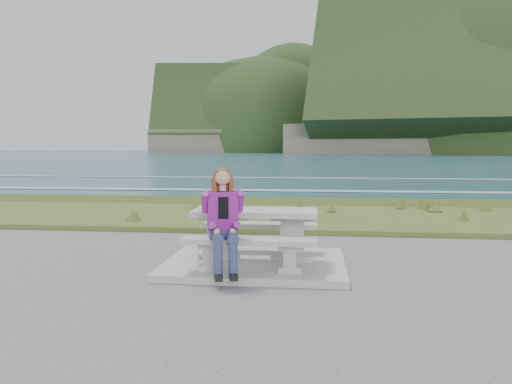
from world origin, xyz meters
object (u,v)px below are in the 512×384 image
picnic_table (255,221)px  bench_landward (249,246)px  seated_woman (224,235)px  bench_seaward (260,229)px

picnic_table → bench_landward: size_ratio=1.00×
seated_woman → bench_seaward: bearing=62.8°
bench_landward → bench_seaward: size_ratio=1.00×
bench_landward → bench_seaward: (0.00, 1.40, 0.00)m
picnic_table → bench_landward: 0.74m
seated_woman → bench_landward: bearing=6.4°
picnic_table → bench_landward: bearing=-90.0°
bench_seaward → seated_woman: bearing=-101.7°
bench_seaward → seated_woman: (-0.32, -1.53, 0.16)m
picnic_table → bench_seaward: bearing=90.0°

